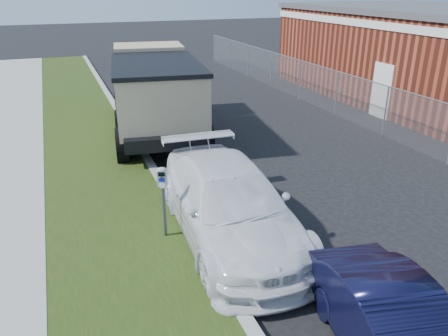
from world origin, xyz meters
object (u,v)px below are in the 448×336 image
object	(u,v)px
white_wagon	(229,204)
dump_truck	(155,88)
navy_sedan	(398,334)
parking_meter	(163,187)

from	to	relation	value
white_wagon	dump_truck	bearing A→B (deg)	91.34
navy_sedan	dump_truck	distance (m)	12.14
parking_meter	dump_truck	size ratio (longest dim) A/B	0.20
parking_meter	white_wagon	distance (m)	1.47
white_wagon	navy_sedan	bearing A→B (deg)	-75.08
parking_meter	white_wagon	size ratio (longest dim) A/B	0.29
navy_sedan	dump_truck	bearing A→B (deg)	103.11
parking_meter	dump_truck	xyz separation A→B (m)	(1.59, 7.60, 0.34)
white_wagon	navy_sedan	world-z (taller)	white_wagon
parking_meter	dump_truck	bearing A→B (deg)	98.83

